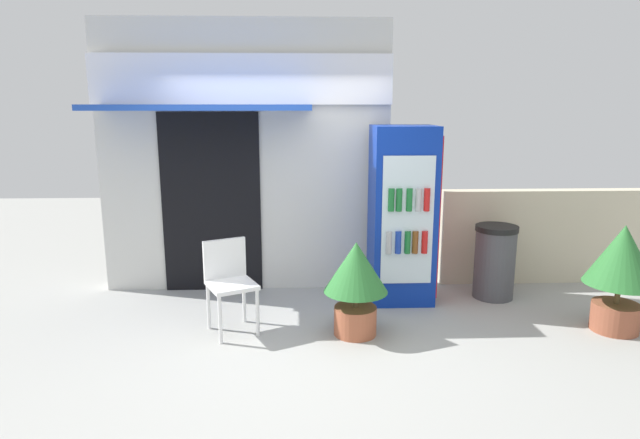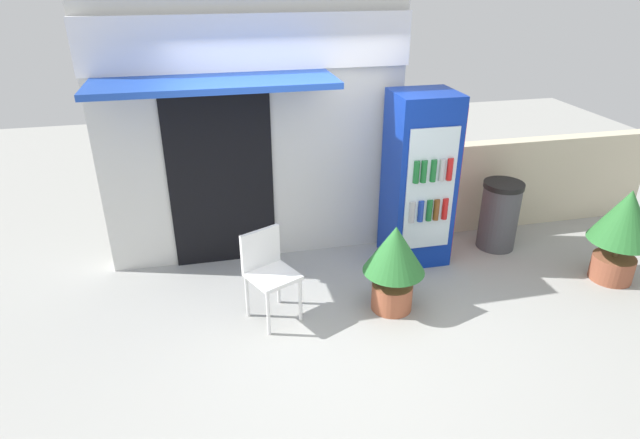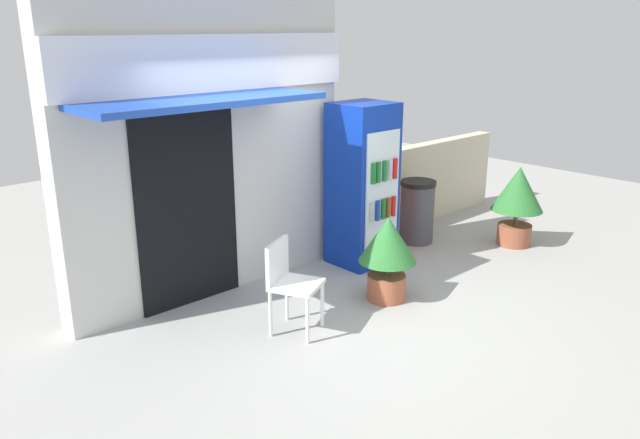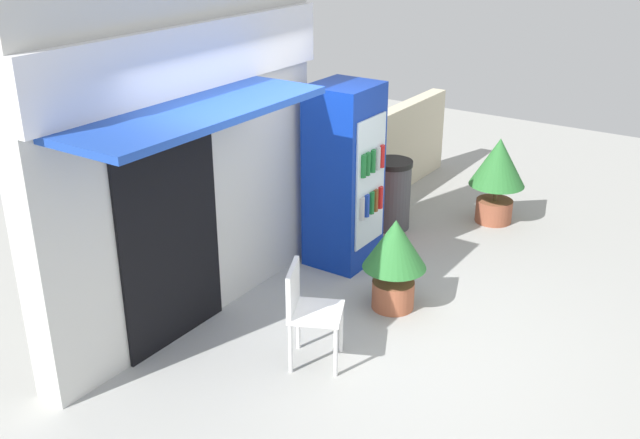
# 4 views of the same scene
# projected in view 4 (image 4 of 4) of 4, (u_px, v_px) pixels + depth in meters

# --- Properties ---
(ground) EXTENTS (16.00, 16.00, 0.00)m
(ground) POSITION_uv_depth(u_px,v_px,m) (358.00, 343.00, 6.57)
(ground) COLOR #A3A39E
(storefront_building) EXTENTS (3.34, 1.14, 3.11)m
(storefront_building) POSITION_uv_depth(u_px,v_px,m) (184.00, 154.00, 6.40)
(storefront_building) COLOR silver
(storefront_building) RESTS_ON ground
(drink_cooler) EXTENTS (0.70, 0.68, 1.95)m
(drink_cooler) POSITION_uv_depth(u_px,v_px,m) (345.00, 176.00, 7.73)
(drink_cooler) COLOR #0C2D9E
(drink_cooler) RESTS_ON ground
(plastic_chair) EXTENTS (0.57, 0.57, 0.89)m
(plastic_chair) POSITION_uv_depth(u_px,v_px,m) (307.00, 306.00, 6.11)
(plastic_chair) COLOR white
(plastic_chair) RESTS_ON ground
(potted_plant_near_shop) EXTENTS (0.61, 0.61, 0.92)m
(potted_plant_near_shop) POSITION_uv_depth(u_px,v_px,m) (395.00, 254.00, 6.94)
(potted_plant_near_shop) COLOR #AD5B3D
(potted_plant_near_shop) RESTS_ON ground
(potted_plant_curbside) EXTENTS (0.67, 0.67, 1.06)m
(potted_plant_curbside) POSITION_uv_depth(u_px,v_px,m) (498.00, 171.00, 8.84)
(potted_plant_curbside) COLOR #995138
(potted_plant_curbside) RESTS_ON ground
(trash_bin) EXTENTS (0.47, 0.47, 0.84)m
(trash_bin) POSITION_uv_depth(u_px,v_px,m) (392.00, 194.00, 8.77)
(trash_bin) COLOR #47474C
(trash_bin) RESTS_ON ground
(stone_boundary_wall) EXTENTS (2.86, 0.20, 1.16)m
(stone_boundary_wall) POSITION_uv_depth(u_px,v_px,m) (390.00, 153.00, 9.72)
(stone_boundary_wall) COLOR beige
(stone_boundary_wall) RESTS_ON ground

